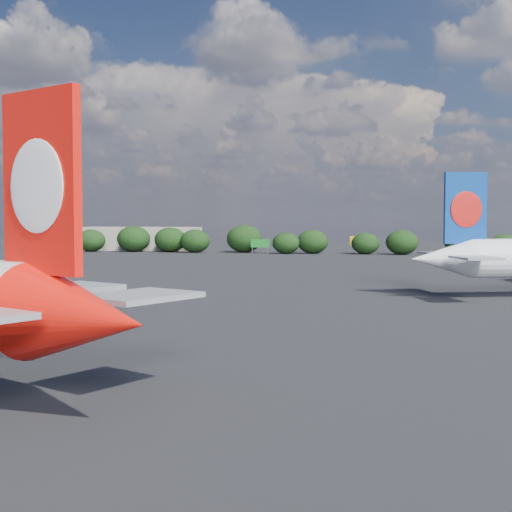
# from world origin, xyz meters

# --- Properties ---
(ground) EXTENTS (500.00, 500.00, 0.00)m
(ground) POSITION_xyz_m (0.00, 60.00, 0.00)
(ground) COLOR black
(ground) RESTS_ON ground
(terminal_building) EXTENTS (42.00, 16.00, 8.00)m
(terminal_building) POSITION_xyz_m (-65.00, 192.00, 4.00)
(terminal_building) COLOR gray
(terminal_building) RESTS_ON ground
(highway_sign) EXTENTS (6.00, 0.30, 4.50)m
(highway_sign) POSITION_xyz_m (-18.00, 176.00, 3.13)
(highway_sign) COLOR #166F21
(highway_sign) RESTS_ON ground
(billboard_yellow) EXTENTS (5.00, 0.30, 5.50)m
(billboard_yellow) POSITION_xyz_m (12.00, 182.00, 3.87)
(billboard_yellow) COLOR orange
(billboard_yellow) RESTS_ON ground
(horizon_treeline) EXTENTS (208.36, 14.33, 8.90)m
(horizon_treeline) POSITION_xyz_m (-6.26, 178.66, 3.74)
(horizon_treeline) COLOR black
(horizon_treeline) RESTS_ON ground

